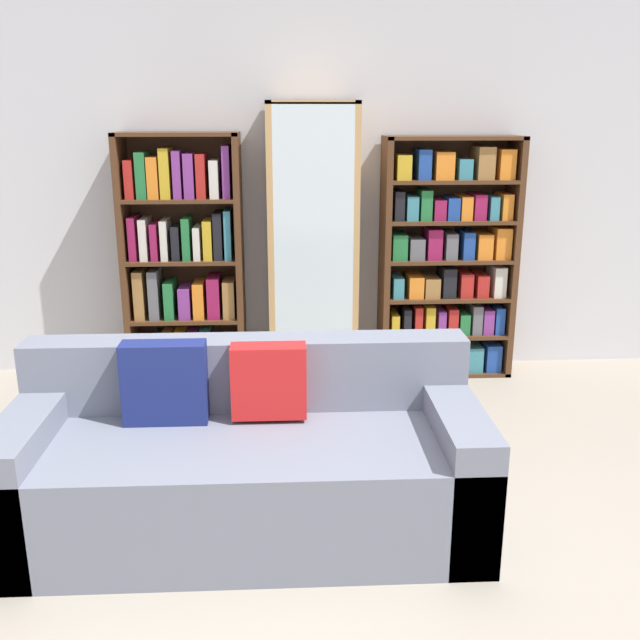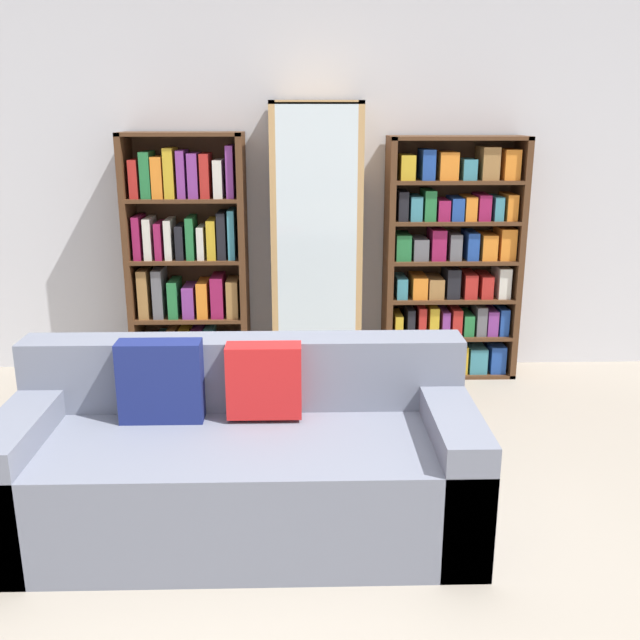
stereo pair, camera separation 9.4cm
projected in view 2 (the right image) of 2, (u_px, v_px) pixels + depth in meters
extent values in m
plane|color=gray|center=(301.00, 637.00, 2.47)|extent=(16.00, 16.00, 0.00)
cube|color=silver|center=(299.00, 174.00, 4.79)|extent=(6.07, 0.06, 2.70)
cube|color=slate|center=(241.00, 482.00, 3.05)|extent=(1.98, 0.82, 0.45)
cube|color=slate|center=(244.00, 372.00, 3.24)|extent=(1.98, 0.20, 0.32)
cube|color=slate|center=(30.00, 472.00, 3.01)|extent=(0.20, 0.82, 0.57)
cube|color=slate|center=(449.00, 467.00, 3.06)|extent=(0.20, 0.82, 0.57)
cube|color=navy|center=(161.00, 381.00, 3.08)|extent=(0.36, 0.12, 0.36)
cube|color=red|center=(264.00, 380.00, 3.09)|extent=(0.32, 0.12, 0.32)
cube|color=#4C2D19|center=(132.00, 259.00, 4.72)|extent=(0.04, 0.32, 1.63)
cube|color=#4C2D19|center=(244.00, 259.00, 4.73)|extent=(0.04, 0.32, 1.63)
cube|color=#4C2D19|center=(181.00, 134.00, 4.50)|extent=(0.78, 0.32, 0.02)
cube|color=#4C2D19|center=(194.00, 372.00, 4.95)|extent=(0.78, 0.32, 0.02)
cube|color=#4C2D19|center=(191.00, 254.00, 4.87)|extent=(0.78, 0.01, 1.63)
cube|color=#4C2D19|center=(191.00, 316.00, 4.84)|extent=(0.70, 0.32, 0.02)
cube|color=#4C2D19|center=(188.00, 259.00, 4.72)|extent=(0.70, 0.32, 0.02)
cube|color=#4C2D19|center=(185.00, 199.00, 4.61)|extent=(0.70, 0.32, 0.02)
cube|color=olive|center=(149.00, 355.00, 4.90)|extent=(0.07, 0.24, 0.24)
cube|color=teal|center=(162.00, 353.00, 4.89)|extent=(0.05, 0.24, 0.28)
cube|color=olive|center=(174.00, 350.00, 4.89)|extent=(0.06, 0.24, 0.32)
cube|color=gold|center=(186.00, 350.00, 4.89)|extent=(0.07, 0.24, 0.32)
cube|color=#7A3384|center=(198.00, 350.00, 4.89)|extent=(0.08, 0.24, 0.31)
cube|color=teal|center=(210.00, 349.00, 4.89)|extent=(0.06, 0.24, 0.32)
cube|color=orange|center=(224.00, 354.00, 4.91)|extent=(0.05, 0.24, 0.25)
cube|color=olive|center=(236.00, 356.00, 4.91)|extent=(0.07, 0.24, 0.22)
cube|color=olive|center=(146.00, 292.00, 4.77)|extent=(0.06, 0.24, 0.32)
cube|color=#5B5B60|center=(160.00, 292.00, 4.77)|extent=(0.06, 0.24, 0.32)
cube|color=#237038|center=(175.00, 297.00, 4.79)|extent=(0.06, 0.24, 0.25)
cube|color=#7A3384|center=(190.00, 300.00, 4.79)|extent=(0.08, 0.24, 0.21)
cube|color=orange|center=(204.00, 298.00, 4.79)|extent=(0.07, 0.24, 0.24)
cube|color=#8E1947|center=(218.00, 295.00, 4.79)|extent=(0.08, 0.24, 0.27)
cube|color=olive|center=(233.00, 297.00, 4.80)|extent=(0.08, 0.24, 0.25)
cube|color=#8E1947|center=(140.00, 237.00, 4.67)|extent=(0.05, 0.24, 0.28)
cube|color=beige|center=(150.00, 237.00, 4.67)|extent=(0.05, 0.24, 0.27)
cube|color=#8E1947|center=(161.00, 240.00, 4.67)|extent=(0.04, 0.24, 0.24)
cube|color=beige|center=(170.00, 238.00, 4.67)|extent=(0.04, 0.24, 0.26)
cube|color=black|center=(182.00, 241.00, 4.68)|extent=(0.05, 0.24, 0.22)
cube|color=#237038|center=(192.00, 237.00, 4.67)|extent=(0.05, 0.24, 0.27)
cube|color=beige|center=(202.00, 242.00, 4.68)|extent=(0.04, 0.24, 0.21)
cube|color=gold|center=(213.00, 238.00, 4.68)|extent=(0.06, 0.24, 0.25)
cube|color=black|center=(223.00, 235.00, 4.68)|extent=(0.05, 0.24, 0.30)
cube|color=teal|center=(232.00, 233.00, 4.67)|extent=(0.04, 0.24, 0.32)
cube|color=#AD231E|center=(137.00, 178.00, 4.56)|extent=(0.05, 0.24, 0.24)
cube|color=#237038|center=(148.00, 174.00, 4.55)|extent=(0.06, 0.24, 0.29)
cube|color=orange|center=(160.00, 177.00, 4.56)|extent=(0.07, 0.24, 0.26)
cube|color=gold|center=(171.00, 173.00, 4.56)|extent=(0.06, 0.24, 0.31)
cube|color=#7A3384|center=(183.00, 174.00, 4.56)|extent=(0.05, 0.24, 0.30)
cube|color=#7A3384|center=(195.00, 175.00, 4.56)|extent=(0.06, 0.24, 0.28)
cube|color=#AD231E|center=(206.00, 175.00, 4.57)|extent=(0.06, 0.24, 0.28)
cube|color=beige|center=(219.00, 178.00, 4.57)|extent=(0.06, 0.24, 0.24)
cube|color=#7A3384|center=(231.00, 171.00, 4.56)|extent=(0.05, 0.24, 0.33)
cube|color=tan|center=(275.00, 245.00, 4.69)|extent=(0.04, 0.36, 1.82)
cube|color=tan|center=(358.00, 244.00, 4.71)|extent=(0.04, 0.36, 1.82)
cube|color=tan|center=(316.00, 102.00, 4.45)|extent=(0.59, 0.36, 0.02)
cube|color=tan|center=(316.00, 372.00, 4.95)|extent=(0.59, 0.36, 0.02)
cube|color=tan|center=(316.00, 240.00, 4.87)|extent=(0.59, 0.01, 1.82)
cube|color=silver|center=(317.00, 249.00, 4.53)|extent=(0.51, 0.01, 1.80)
cube|color=tan|center=(316.00, 330.00, 4.87)|extent=(0.51, 0.32, 0.02)
cube|color=tan|center=(316.00, 288.00, 4.78)|extent=(0.51, 0.32, 0.02)
cube|color=tan|center=(316.00, 245.00, 4.70)|extent=(0.51, 0.32, 0.02)
cube|color=tan|center=(316.00, 199.00, 4.62)|extent=(0.51, 0.32, 0.02)
cube|color=tan|center=(316.00, 153.00, 4.53)|extent=(0.51, 0.32, 0.02)
cylinder|color=silver|center=(291.00, 366.00, 4.95)|extent=(0.01, 0.01, 0.07)
cone|color=silver|center=(291.00, 355.00, 4.93)|extent=(0.08, 0.08, 0.08)
cylinder|color=silver|center=(308.00, 366.00, 4.95)|extent=(0.01, 0.01, 0.07)
cone|color=silver|center=(308.00, 355.00, 4.93)|extent=(0.08, 0.08, 0.08)
cylinder|color=silver|center=(325.00, 366.00, 4.93)|extent=(0.01, 0.01, 0.07)
cone|color=silver|center=(325.00, 356.00, 4.91)|extent=(0.08, 0.08, 0.08)
cylinder|color=silver|center=(342.00, 366.00, 4.94)|extent=(0.01, 0.01, 0.07)
cone|color=silver|center=(342.00, 356.00, 4.92)|extent=(0.08, 0.08, 0.08)
cylinder|color=silver|center=(294.00, 323.00, 4.86)|extent=(0.01, 0.01, 0.08)
cone|color=silver|center=(294.00, 311.00, 4.83)|extent=(0.09, 0.09, 0.09)
cylinder|color=silver|center=(316.00, 323.00, 4.86)|extent=(0.01, 0.01, 0.08)
cone|color=silver|center=(316.00, 311.00, 4.84)|extent=(0.09, 0.09, 0.09)
cylinder|color=silver|center=(339.00, 323.00, 4.85)|extent=(0.01, 0.01, 0.08)
cone|color=silver|center=(339.00, 311.00, 4.83)|extent=(0.09, 0.09, 0.09)
cylinder|color=silver|center=(290.00, 281.00, 4.77)|extent=(0.01, 0.01, 0.07)
cone|color=silver|center=(290.00, 270.00, 4.75)|extent=(0.08, 0.08, 0.08)
cylinder|color=silver|center=(308.00, 281.00, 4.78)|extent=(0.01, 0.01, 0.07)
cone|color=silver|center=(308.00, 270.00, 4.76)|extent=(0.08, 0.08, 0.08)
cylinder|color=silver|center=(325.00, 281.00, 4.77)|extent=(0.01, 0.01, 0.07)
cone|color=silver|center=(325.00, 270.00, 4.75)|extent=(0.08, 0.08, 0.08)
cylinder|color=silver|center=(342.00, 281.00, 4.78)|extent=(0.01, 0.01, 0.07)
cone|color=silver|center=(342.00, 270.00, 4.75)|extent=(0.08, 0.08, 0.08)
cylinder|color=silver|center=(287.00, 237.00, 4.69)|extent=(0.01, 0.01, 0.08)
cone|color=silver|center=(287.00, 224.00, 4.66)|extent=(0.05, 0.05, 0.09)
cylinder|color=silver|center=(299.00, 237.00, 4.68)|extent=(0.01, 0.01, 0.08)
cone|color=silver|center=(299.00, 224.00, 4.65)|extent=(0.05, 0.05, 0.09)
cylinder|color=silver|center=(310.00, 237.00, 4.69)|extent=(0.01, 0.01, 0.08)
cone|color=silver|center=(310.00, 224.00, 4.66)|extent=(0.05, 0.05, 0.09)
cylinder|color=silver|center=(322.00, 237.00, 4.68)|extent=(0.01, 0.01, 0.08)
cone|color=silver|center=(322.00, 224.00, 4.66)|extent=(0.05, 0.05, 0.09)
cylinder|color=silver|center=(334.00, 237.00, 4.69)|extent=(0.01, 0.01, 0.08)
cone|color=silver|center=(334.00, 224.00, 4.67)|extent=(0.05, 0.05, 0.09)
cylinder|color=silver|center=(346.00, 237.00, 4.69)|extent=(0.01, 0.01, 0.08)
cone|color=silver|center=(346.00, 224.00, 4.67)|extent=(0.05, 0.05, 0.09)
cylinder|color=silver|center=(289.00, 192.00, 4.60)|extent=(0.01, 0.01, 0.07)
cone|color=silver|center=(289.00, 179.00, 4.57)|extent=(0.08, 0.08, 0.09)
cylinder|color=silver|center=(307.00, 192.00, 4.58)|extent=(0.01, 0.01, 0.07)
cone|color=silver|center=(307.00, 179.00, 4.56)|extent=(0.08, 0.08, 0.09)
cylinder|color=silver|center=(325.00, 192.00, 4.59)|extent=(0.01, 0.01, 0.07)
cone|color=silver|center=(325.00, 179.00, 4.57)|extent=(0.08, 0.08, 0.09)
cylinder|color=silver|center=(343.00, 192.00, 4.61)|extent=(0.01, 0.01, 0.07)
cone|color=silver|center=(343.00, 179.00, 4.58)|extent=(0.08, 0.08, 0.09)
cylinder|color=silver|center=(292.00, 144.00, 4.53)|extent=(0.01, 0.01, 0.09)
cone|color=silver|center=(292.00, 128.00, 4.50)|extent=(0.09, 0.09, 0.11)
cylinder|color=silver|center=(316.00, 144.00, 4.52)|extent=(0.01, 0.01, 0.09)
cone|color=silver|center=(316.00, 128.00, 4.49)|extent=(0.09, 0.09, 0.11)
cylinder|color=silver|center=(341.00, 144.00, 4.51)|extent=(0.01, 0.01, 0.09)
cone|color=silver|center=(341.00, 128.00, 4.48)|extent=(0.09, 0.09, 0.11)
cube|color=#4C2D19|center=(388.00, 260.00, 4.76)|extent=(0.04, 0.32, 1.61)
cube|color=#4C2D19|center=(515.00, 259.00, 4.78)|extent=(0.04, 0.32, 1.61)
cube|color=#4C2D19|center=(458.00, 138.00, 4.55)|extent=(0.89, 0.32, 0.02)
cube|color=#4C2D19|center=(446.00, 370.00, 4.99)|extent=(0.89, 0.32, 0.02)
cube|color=#4C2D19|center=(447.00, 255.00, 4.92)|extent=(0.89, 0.01, 1.61)
cube|color=#4C2D19|center=(448.00, 333.00, 4.92)|extent=(0.81, 0.32, 0.02)
cube|color=#4C2D19|center=(450.00, 297.00, 4.84)|extent=(0.81, 0.32, 0.02)
cube|color=#4C2D19|center=(452.00, 259.00, 4.77)|extent=(0.81, 0.32, 0.02)
cube|color=#4C2D19|center=(454.00, 221.00, 4.70)|extent=(0.81, 0.32, 0.02)
cube|color=#4C2D19|center=(456.00, 181.00, 4.63)|extent=(0.81, 0.32, 0.02)
cube|color=#5B5B60|center=(399.00, 360.00, 4.95)|extent=(0.12, 0.24, 0.14)
cube|color=#AD231E|center=(418.00, 359.00, 4.96)|extent=(0.12, 0.24, 0.14)
cube|color=#5B5B60|center=(437.00, 360.00, 4.96)|extent=(0.08, 0.24, 0.13)
cube|color=gold|center=(456.00, 356.00, 4.96)|extent=(0.12, 0.24, 0.19)
cube|color=teal|center=(475.00, 357.00, 4.96)|extent=(0.12, 0.24, 0.18)
cube|color=#1E4293|center=(495.00, 356.00, 4.96)|extent=(0.10, 0.24, 0.19)
cube|color=gold|center=(397.00, 322.00, 4.88)|extent=(0.05, 0.24, 0.14)
cube|color=black|center=(409.00, 319.00, 4.87)|extent=(0.05, 0.24, 0.18)
cube|color=#AD231E|center=(420.00, 318.00, 4.87)|extent=(0.05, 0.24, 0.20)
cube|color=gold|center=(432.00, 318.00, 4.87)|extent=(0.06, 0.24, 0.20)
cube|color=#7A3384|center=(443.00, 320.00, 4.88)|extent=(0.05, 0.24, 0.17)
cube|color=#AD231E|center=(454.00, 319.00, 4.88)|extent=(0.06, 0.24, 0.18)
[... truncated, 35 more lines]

